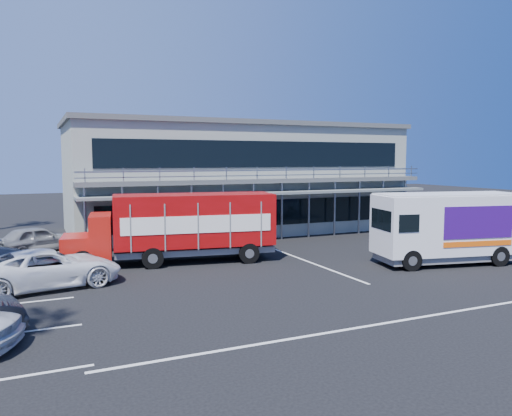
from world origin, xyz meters
name	(u,v)px	position (x,y,z in m)	size (l,w,h in m)	color
ground	(300,278)	(0.00, 0.00, 0.00)	(120.00, 120.00, 0.00)	black
building	(234,177)	(3.00, 14.94, 3.66)	(22.40, 12.00, 7.30)	#959C8F
red_truck	(180,225)	(-3.62, 5.10, 1.78)	(9.89, 3.72, 3.25)	#AC150D
white_van	(447,227)	(7.72, -0.25, 1.76)	(7.11, 3.61, 3.32)	white
parked_car_c	(48,268)	(-9.50, 2.66, 0.75)	(2.48, 5.37, 1.49)	white
parked_car_e	(37,239)	(-9.84, 10.80, 0.70)	(1.65, 4.10, 1.40)	gray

